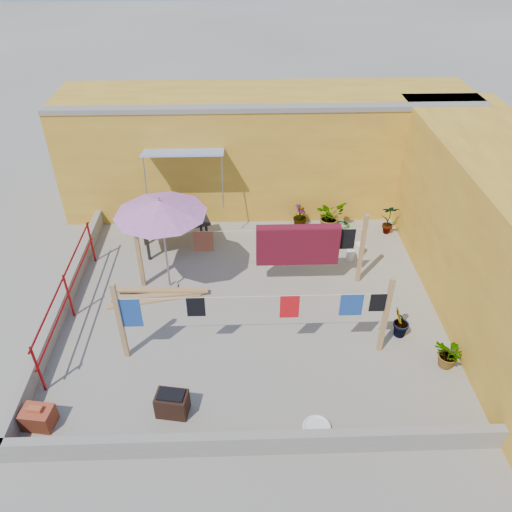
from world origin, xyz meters
name	(u,v)px	position (x,y,z in m)	size (l,w,h in m)	color
ground	(252,305)	(0.00, 0.00, 0.00)	(80.00, 80.00, 0.00)	#9E998E
wall_back	(265,150)	(0.50, 4.69, 1.61)	(11.00, 3.27, 3.21)	gold
wall_right	(505,241)	(5.20, 0.00, 1.60)	(2.40, 9.00, 3.20)	gold
parapet_front	(258,443)	(0.00, -3.58, 0.22)	(8.30, 0.16, 0.44)	gray
parapet_left	(64,302)	(-4.08, 0.00, 0.22)	(0.16, 7.30, 0.44)	gray
red_railing	(67,290)	(-3.85, -0.20, 0.72)	(0.05, 4.20, 1.10)	maroon
clothesline_rig	(290,252)	(0.85, 0.57, 1.03)	(5.09, 2.35, 1.80)	tan
patio_umbrella	(160,208)	(-1.88, 0.69, 2.12)	(2.16, 2.16, 2.36)	gray
outdoor_table	(174,223)	(-1.89, 2.35, 0.72)	(1.86, 1.29, 0.79)	black
brick_stack	(38,417)	(-3.70, -2.95, 0.19)	(0.56, 0.45, 0.45)	#AD4528
lumber_pile	(158,295)	(-2.10, 0.34, 0.07)	(2.23, 0.62, 0.13)	tan
brazier	(172,403)	(-1.45, -2.77, 0.24)	(0.60, 0.45, 0.49)	black
white_basin	(317,428)	(1.01, -3.20, 0.04)	(0.49, 0.49, 0.08)	silver
water_jug_a	(350,255)	(2.48, 1.65, 0.14)	(0.20, 0.20, 0.32)	silver
water_jug_b	(359,249)	(2.75, 1.86, 0.16)	(0.24, 0.24, 0.37)	silver
green_hose	(342,225)	(2.54, 3.20, 0.03)	(0.46, 0.46, 0.07)	#186D1F
plant_back_a	(330,216)	(2.16, 3.06, 0.42)	(0.76, 0.66, 0.85)	#1B5317
plant_back_b	(300,216)	(1.38, 3.20, 0.33)	(0.37, 0.37, 0.67)	#1B5317
plant_right_a	(389,219)	(3.70, 2.83, 0.44)	(0.47, 0.31, 0.88)	#1B5317
plant_right_b	(401,323)	(2.97, -1.05, 0.37)	(0.40, 0.33, 0.73)	#1B5317
plant_right_c	(450,355)	(3.70, -1.88, 0.31)	(0.56, 0.48, 0.62)	#1B5317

